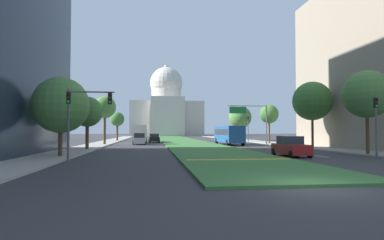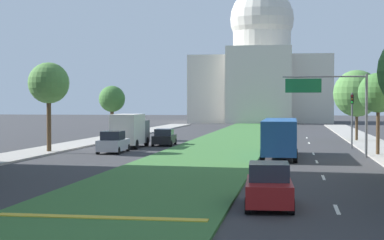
% 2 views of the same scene
% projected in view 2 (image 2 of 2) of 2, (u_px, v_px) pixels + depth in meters
% --- Properties ---
extents(ground_plane, '(289.43, 289.43, 0.00)m').
position_uv_depth(ground_plane, '(236.00, 138.00, 76.54)').
color(ground_plane, '#333335').
extents(grass_median, '(8.60, 118.41, 0.14)m').
position_uv_depth(grass_median, '(230.00, 141.00, 70.05)').
color(grass_median, '#386B33').
rests_on(grass_median, ground_plane).
extents(median_curb_nose, '(7.74, 0.50, 0.04)m').
position_uv_depth(median_curb_nose, '(101.00, 217.00, 22.61)').
color(median_curb_nose, gold).
rests_on(median_curb_nose, grass_median).
extents(lane_dashes_right, '(0.16, 55.06, 0.01)m').
position_uv_depth(lane_dashes_right, '(314.00, 156.00, 50.71)').
color(lane_dashes_right, silver).
rests_on(lane_dashes_right, ground_plane).
extents(sidewalk_left, '(4.00, 118.41, 0.15)m').
position_uv_depth(sidewalk_left, '(83.00, 143.00, 65.85)').
color(sidewalk_left, '#9E9991').
rests_on(sidewalk_left, ground_plane).
extents(sidewalk_right, '(4.00, 118.41, 0.15)m').
position_uv_depth(sidewalk_right, '(376.00, 146.00, 61.25)').
color(sidewalk_right, '#9E9991').
rests_on(sidewalk_right, ground_plane).
extents(capitol_building, '(30.22, 25.39, 30.73)m').
position_uv_depth(capitol_building, '(262.00, 72.00, 140.44)').
color(capitol_building, beige).
rests_on(capitol_building, ground_plane).
extents(traffic_light_far_right, '(0.28, 0.35, 5.20)m').
position_uv_depth(traffic_light_far_right, '(352.00, 113.00, 58.72)').
color(traffic_light_far_right, '#515456').
rests_on(traffic_light_far_right, ground_plane).
extents(overhead_guide_sign, '(6.54, 0.20, 6.50)m').
position_uv_depth(overhead_guide_sign, '(334.00, 97.00, 49.38)').
color(overhead_guide_sign, '#515456').
rests_on(overhead_guide_sign, ground_plane).
extents(street_tree_left_far, '(3.49, 3.49, 7.68)m').
position_uv_depth(street_tree_left_far, '(49.00, 84.00, 53.64)').
color(street_tree_left_far, '#4C3823').
rests_on(street_tree_left_far, ground_plane).
extents(street_tree_right_far, '(3.19, 3.19, 6.66)m').
position_uv_depth(street_tree_right_far, '(378.00, 93.00, 50.52)').
color(street_tree_right_far, '#4C3823').
rests_on(street_tree_right_far, ground_plane).
extents(street_tree_left_distant, '(3.00, 3.00, 6.22)m').
position_uv_depth(street_tree_left_distant, '(112.00, 99.00, 72.50)').
color(street_tree_left_distant, '#4C3823').
rests_on(street_tree_left_distant, ground_plane).
extents(street_tree_right_distant, '(5.15, 5.15, 7.88)m').
position_uv_depth(street_tree_right_distant, '(357.00, 93.00, 69.68)').
color(street_tree_right_distant, '#4C3823').
rests_on(street_tree_right_distant, ground_plane).
extents(sedan_lead_stopped, '(2.09, 4.42, 1.79)m').
position_uv_depth(sedan_lead_stopped, '(269.00, 186.00, 25.84)').
color(sedan_lead_stopped, maroon).
rests_on(sedan_lead_stopped, ground_plane).
extents(sedan_midblock, '(2.06, 4.49, 1.86)m').
position_uv_depth(sedan_midblock, '(113.00, 143.00, 53.86)').
color(sedan_midblock, '#BCBCC1').
rests_on(sedan_midblock, ground_plane).
extents(sedan_distant, '(2.20, 4.45, 1.66)m').
position_uv_depth(sedan_distant, '(164.00, 138.00, 63.27)').
color(sedan_distant, black).
rests_on(sedan_distant, ground_plane).
extents(box_truck_delivery, '(2.40, 6.40, 3.20)m').
position_uv_depth(box_truck_delivery, '(130.00, 130.00, 59.89)').
color(box_truck_delivery, '#4C5156').
rests_on(box_truck_delivery, ground_plane).
extents(city_bus, '(2.62, 11.00, 2.95)m').
position_uv_depth(city_bus, '(280.00, 135.00, 49.21)').
color(city_bus, '#1E4C8C').
rests_on(city_bus, ground_plane).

